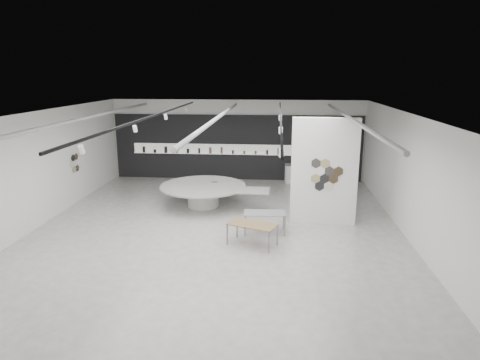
# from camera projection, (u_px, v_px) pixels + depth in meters

# --- Properties ---
(room) EXTENTS (12.02, 14.02, 3.82)m
(room) POSITION_uv_depth(u_px,v_px,m) (213.00, 168.00, 13.59)
(room) COLOR beige
(room) RESTS_ON ground
(back_wall_display) EXTENTS (11.80, 0.27, 3.10)m
(back_wall_display) POSITION_uv_depth(u_px,v_px,m) (235.00, 148.00, 20.42)
(back_wall_display) COLOR black
(back_wall_display) RESTS_ON ground
(partition_column) EXTENTS (2.20, 0.38, 3.60)m
(partition_column) POSITION_uv_depth(u_px,v_px,m) (324.00, 172.00, 14.32)
(partition_column) COLOR white
(partition_column) RESTS_ON ground
(display_island) EXTENTS (4.22, 3.32, 0.84)m
(display_island) POSITION_uv_depth(u_px,v_px,m) (205.00, 193.00, 16.41)
(display_island) COLOR white
(display_island) RESTS_ON ground
(sample_table_wood) EXTENTS (1.59, 1.19, 0.67)m
(sample_table_wood) POSITION_uv_depth(u_px,v_px,m) (252.00, 226.00, 12.66)
(sample_table_wood) COLOR olive
(sample_table_wood) RESTS_ON ground
(sample_table_stone) EXTENTS (1.37, 0.74, 0.68)m
(sample_table_stone) POSITION_uv_depth(u_px,v_px,m) (265.00, 214.00, 13.66)
(sample_table_stone) COLOR gray
(sample_table_stone) RESTS_ON ground
(kitchen_counter) EXTENTS (1.59, 0.76, 1.21)m
(kitchen_counter) POSITION_uv_depth(u_px,v_px,m) (301.00, 173.00, 20.03)
(kitchen_counter) COLOR white
(kitchen_counter) RESTS_ON ground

